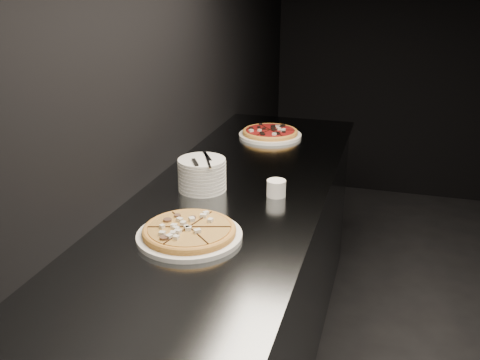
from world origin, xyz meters
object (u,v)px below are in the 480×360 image
(pizza_mushroom, at_px, (189,232))
(pizza_tomato, at_px, (270,133))
(ramekin, at_px, (276,188))
(cutlery, at_px, (202,160))
(plate_stack, at_px, (202,174))
(counter, at_px, (236,285))

(pizza_mushroom, relative_size, pizza_tomato, 1.10)
(ramekin, bearing_deg, cutlery, -174.22)
(cutlery, bearing_deg, plate_stack, 85.66)
(cutlery, height_order, ramekin, cutlery)
(plate_stack, relative_size, ramekin, 2.55)
(counter, distance_m, pizza_tomato, 0.92)
(pizza_tomato, xyz_separation_m, ramekin, (0.22, -0.80, 0.01))
(counter, height_order, ramekin, ramekin)
(pizza_tomato, bearing_deg, plate_stack, -96.28)
(pizza_tomato, bearing_deg, counter, -87.05)
(plate_stack, height_order, cutlery, cutlery)
(pizza_mushroom, distance_m, ramekin, 0.48)
(plate_stack, bearing_deg, cutlery, -62.38)
(pizza_tomato, height_order, cutlery, cutlery)
(cutlery, bearing_deg, pizza_mushroom, -108.02)
(pizza_mushroom, distance_m, plate_stack, 0.44)
(counter, xyz_separation_m, pizza_mushroom, (-0.02, -0.46, 0.48))
(pizza_tomato, distance_m, cutlery, 0.85)
(counter, xyz_separation_m, cutlery, (-0.12, -0.05, 0.59))
(counter, relative_size, pizza_mushroom, 6.25)
(counter, bearing_deg, cutlery, -156.13)
(pizza_tomato, bearing_deg, pizza_mushroom, -89.15)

